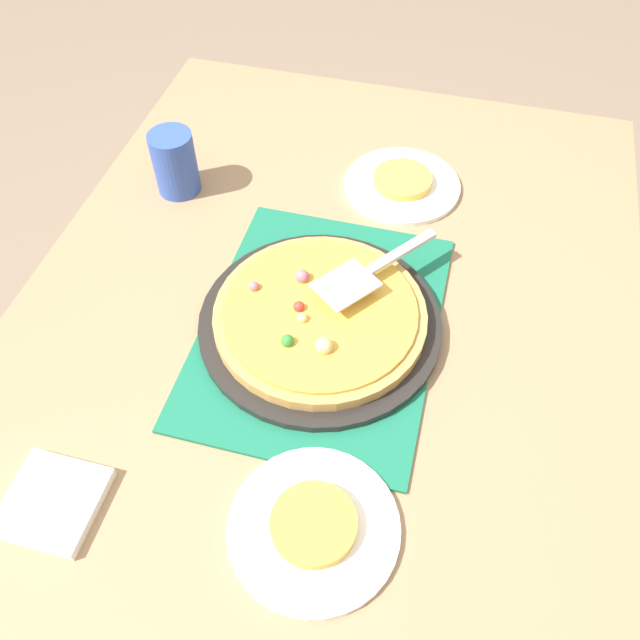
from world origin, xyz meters
TOP-DOWN VIEW (x-y plane):
  - ground_plane at (0.00, 0.00)m, footprint 8.00×8.00m
  - dining_table at (0.00, 0.00)m, footprint 1.40×1.00m
  - placemat at (0.00, 0.00)m, footprint 0.48×0.36m
  - pizza_pan at (0.00, 0.00)m, footprint 0.38×0.38m
  - pizza at (0.00, -0.00)m, footprint 0.33×0.33m
  - plate_near_left at (-0.37, 0.07)m, footprint 0.22×0.22m
  - plate_far_right at (0.32, 0.07)m, footprint 0.22×0.22m
  - served_slice_left at (-0.37, 0.07)m, footprint 0.11×0.11m
  - served_slice_right at (0.32, 0.07)m, footprint 0.11×0.11m
  - cup_far at (-0.26, -0.34)m, footprint 0.08×0.08m
  - pizza_server at (-0.08, 0.06)m, footprint 0.21×0.17m
  - napkin_stack at (0.37, -0.26)m, footprint 0.12×0.12m

SIDE VIEW (x-z plane):
  - ground_plane at x=0.00m, z-range 0.00..0.00m
  - dining_table at x=0.00m, z-range 0.27..1.02m
  - placemat at x=0.00m, z-range 0.75..0.76m
  - plate_near_left at x=-0.37m, z-range 0.75..0.76m
  - plate_far_right at x=0.32m, z-range 0.75..0.76m
  - napkin_stack at x=0.37m, z-range 0.75..0.77m
  - pizza_pan at x=0.00m, z-range 0.76..0.77m
  - served_slice_left at x=-0.37m, z-range 0.76..0.78m
  - served_slice_right at x=0.32m, z-range 0.76..0.78m
  - pizza at x=0.00m, z-range 0.76..0.81m
  - cup_far at x=-0.26m, z-range 0.75..0.87m
  - pizza_server at x=-0.08m, z-range 0.81..0.82m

